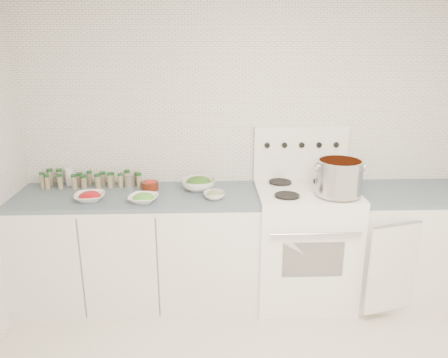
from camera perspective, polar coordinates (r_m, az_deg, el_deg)
room_walls at (r=2.04m, az=5.57°, el=4.51°), size 3.54×3.04×2.52m
counter_left at (r=3.57m, az=-10.95°, el=-8.82°), size 1.85×0.62×0.90m
stove at (r=3.58m, az=10.31°, el=-7.87°), size 0.76×0.70×1.36m
counter_right at (r=3.86m, az=22.42°, el=-7.84°), size 0.89×0.74×0.90m
stock_pot at (r=3.27m, az=14.80°, el=0.39°), size 0.35×0.33×0.25m
bowl_tomato at (r=3.34m, az=-17.13°, el=-2.20°), size 0.24×0.24×0.07m
bowl_snowpea at (r=3.22m, az=-10.48°, el=-2.49°), size 0.25×0.25×0.07m
bowl_broccoli at (r=3.43m, az=-3.35°, el=-0.59°), size 0.35×0.35×0.11m
bowl_zucchini at (r=3.23m, az=-1.27°, el=-2.07°), size 0.18×0.18×0.06m
bowl_pepper at (r=3.47m, az=-9.63°, el=-0.76°), size 0.13×0.13×0.08m
salt_canister at (r=3.75m, az=-19.51°, el=0.27°), size 0.07×0.07×0.13m
tin_can at (r=3.57m, az=-12.26°, el=-0.21°), size 0.10×0.10×0.11m
spice_cluster at (r=3.66m, az=-17.31°, el=-0.05°), size 0.81×0.15×0.14m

